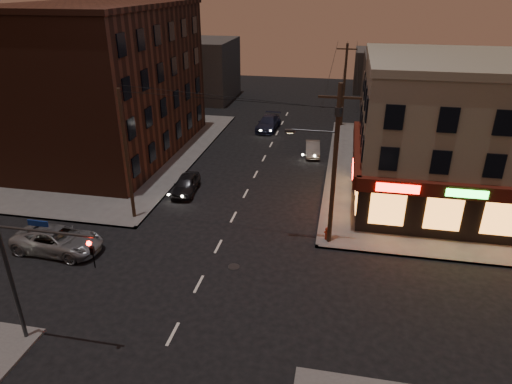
% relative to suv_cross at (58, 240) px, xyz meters
% --- Properties ---
extents(ground, '(120.00, 120.00, 0.00)m').
position_rel_suv_cross_xyz_m(ground, '(9.49, -1.59, -0.77)').
color(ground, black).
rests_on(ground, ground).
extents(sidewalk_ne, '(24.00, 28.00, 0.15)m').
position_rel_suv_cross_xyz_m(sidewalk_ne, '(27.49, 17.41, -0.69)').
color(sidewalk_ne, '#514F4C').
rests_on(sidewalk_ne, ground).
extents(sidewalk_nw, '(24.00, 28.00, 0.15)m').
position_rel_suv_cross_xyz_m(sidewalk_nw, '(-8.51, 17.41, -0.69)').
color(sidewalk_nw, '#514F4C').
rests_on(sidewalk_nw, ground).
extents(pizza_building, '(15.85, 12.85, 10.50)m').
position_rel_suv_cross_xyz_m(pizza_building, '(25.42, 11.84, 4.58)').
color(pizza_building, gray).
rests_on(pizza_building, sidewalk_ne).
extents(brick_apartment, '(12.00, 20.00, 13.00)m').
position_rel_suv_cross_xyz_m(brick_apartment, '(-5.01, 17.41, 5.88)').
color(brick_apartment, '#422115').
rests_on(brick_apartment, sidewalk_nw).
extents(bg_building_ne_a, '(10.00, 12.00, 7.00)m').
position_rel_suv_cross_xyz_m(bg_building_ne_a, '(23.49, 36.41, 2.73)').
color(bg_building_ne_a, '#3F3D3A').
rests_on(bg_building_ne_a, ground).
extents(bg_building_nw, '(9.00, 10.00, 8.00)m').
position_rel_suv_cross_xyz_m(bg_building_nw, '(-3.51, 40.41, 3.23)').
color(bg_building_nw, '#3F3D3A').
rests_on(bg_building_nw, ground).
extents(bg_building_ne_b, '(8.00, 8.00, 6.00)m').
position_rel_suv_cross_xyz_m(bg_building_ne_b, '(21.49, 50.41, 2.23)').
color(bg_building_ne_b, '#3F3D3A').
rests_on(bg_building_ne_b, ground).
extents(utility_pole_main, '(4.20, 0.44, 10.00)m').
position_rel_suv_cross_xyz_m(utility_pole_main, '(16.18, 4.21, 4.99)').
color(utility_pole_main, '#382619').
rests_on(utility_pole_main, sidewalk_ne).
extents(utility_pole_far, '(0.26, 0.26, 9.00)m').
position_rel_suv_cross_xyz_m(utility_pole_far, '(16.29, 30.41, 3.88)').
color(utility_pole_far, '#382619').
rests_on(utility_pole_far, sidewalk_ne).
extents(utility_pole_west, '(0.24, 0.24, 9.00)m').
position_rel_suv_cross_xyz_m(utility_pole_west, '(2.69, 4.91, 3.88)').
color(utility_pole_west, '#382619').
rests_on(utility_pole_west, sidewalk_nw).
extents(traffic_signal, '(4.49, 0.32, 6.47)m').
position_rel_suv_cross_xyz_m(traffic_signal, '(3.93, -7.20, 3.39)').
color(traffic_signal, '#333538').
rests_on(traffic_signal, ground).
extents(suv_cross, '(5.67, 2.86, 1.54)m').
position_rel_suv_cross_xyz_m(suv_cross, '(0.00, 0.00, 0.00)').
color(suv_cross, gray).
rests_on(suv_cross, ground).
extents(sedan_near, '(1.97, 4.21, 1.39)m').
position_rel_suv_cross_xyz_m(sedan_near, '(4.87, 9.70, -0.07)').
color(sedan_near, black).
rests_on(sedan_near, ground).
extents(sedan_mid, '(1.73, 3.94, 1.26)m').
position_rel_suv_cross_xyz_m(sedan_mid, '(13.88, 20.21, -0.14)').
color(sedan_mid, '#64625E').
rests_on(sedan_mid, ground).
extents(sedan_far, '(2.40, 5.26, 1.49)m').
position_rel_suv_cross_xyz_m(sedan_far, '(8.32, 27.50, -0.02)').
color(sedan_far, '#1B2037').
rests_on(sedan_far, ground).
extents(fire_hydrant, '(0.39, 0.39, 0.85)m').
position_rel_suv_cross_xyz_m(fire_hydrant, '(16.15, 4.41, -0.16)').
color(fire_hydrant, maroon).
rests_on(fire_hydrant, sidewalk_ne).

